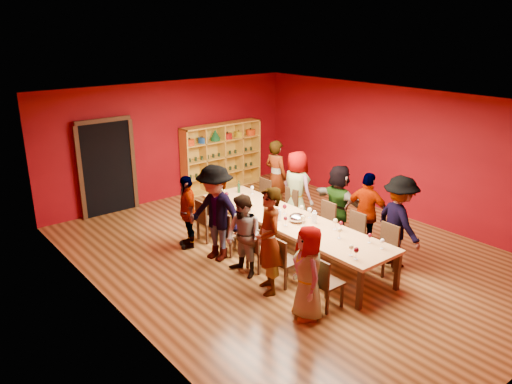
# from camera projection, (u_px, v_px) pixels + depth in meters

# --- Properties ---
(room_shell) EXTENTS (7.10, 9.10, 3.04)m
(room_shell) POSITION_uv_depth(u_px,v_px,m) (291.00, 182.00, 9.40)
(room_shell) COLOR #573317
(room_shell) RESTS_ON ground
(tasting_table) EXTENTS (1.10, 4.50, 0.75)m
(tasting_table) POSITION_uv_depth(u_px,v_px,m) (290.00, 222.00, 9.66)
(tasting_table) COLOR tan
(tasting_table) RESTS_ON ground
(doorway) EXTENTS (1.40, 0.17, 2.30)m
(doorway) POSITION_uv_depth(u_px,v_px,m) (107.00, 168.00, 11.72)
(doorway) COLOR black
(doorway) RESTS_ON ground
(shelving_unit) EXTENTS (2.40, 0.40, 1.80)m
(shelving_unit) POSITION_uv_depth(u_px,v_px,m) (221.00, 153.00, 13.58)
(shelving_unit) COLOR gold
(shelving_unit) RESTS_ON ground
(chair_person_left_0) EXTENTS (0.42, 0.42, 0.89)m
(chair_person_left_0) POSITION_uv_depth(u_px,v_px,m) (324.00, 280.00, 7.86)
(chair_person_left_0) COLOR #331F11
(chair_person_left_0) RESTS_ON ground
(person_left_0) EXTENTS (0.67, 0.84, 1.51)m
(person_left_0) POSITION_uv_depth(u_px,v_px,m) (308.00, 273.00, 7.56)
(person_left_0) COLOR beige
(person_left_0) RESTS_ON ground
(chair_person_left_1) EXTENTS (0.42, 0.42, 0.89)m
(chair_person_left_1) POSITION_uv_depth(u_px,v_px,m) (283.00, 259.00, 8.58)
(chair_person_left_1) COLOR #331F11
(chair_person_left_1) RESTS_ON ground
(person_left_1) EXTENTS (0.72, 0.82, 1.85)m
(person_left_1) POSITION_uv_depth(u_px,v_px,m) (269.00, 241.00, 8.25)
(person_left_1) COLOR beige
(person_left_1) RESTS_ON ground
(chair_person_left_2) EXTENTS (0.42, 0.42, 0.89)m
(chair_person_left_2) POSITION_uv_depth(u_px,v_px,m) (257.00, 245.00, 9.10)
(chair_person_left_2) COLOR #331F11
(chair_person_left_2) RESTS_ON ground
(person_left_2) EXTENTS (0.44, 0.75, 1.51)m
(person_left_2) POSITION_uv_depth(u_px,v_px,m) (244.00, 236.00, 8.84)
(person_left_2) COLOR #151B3B
(person_left_2) RESTS_ON ground
(chair_person_left_3) EXTENTS (0.42, 0.42, 0.89)m
(chair_person_left_3) POSITION_uv_depth(u_px,v_px,m) (229.00, 231.00, 9.74)
(chair_person_left_3) COLOR #331F11
(chair_person_left_3) RESTS_ON ground
(person_left_3) EXTENTS (0.78, 1.30, 1.88)m
(person_left_3) POSITION_uv_depth(u_px,v_px,m) (215.00, 213.00, 9.41)
(person_left_3) COLOR #131634
(person_left_3) RESTS_ON ground
(chair_person_left_4) EXTENTS (0.42, 0.42, 0.89)m
(chair_person_left_4) POSITION_uv_depth(u_px,v_px,m) (206.00, 218.00, 10.35)
(chair_person_left_4) COLOR #331F11
(chair_person_left_4) RESTS_ON ground
(person_left_4) EXTENTS (0.69, 0.97, 1.51)m
(person_left_4) POSITION_uv_depth(u_px,v_px,m) (187.00, 211.00, 10.01)
(person_left_4) COLOR pink
(person_left_4) RESTS_ON ground
(chair_person_right_0) EXTENTS (0.42, 0.42, 0.89)m
(chair_person_right_0) POSITION_uv_depth(u_px,v_px,m) (385.00, 245.00, 9.10)
(chair_person_right_0) COLOR #331F11
(chair_person_right_0) RESTS_ON ground
(person_right_0) EXTENTS (0.79, 1.22, 1.75)m
(person_right_0) POSITION_uv_depth(u_px,v_px,m) (399.00, 222.00, 9.18)
(person_right_0) COLOR #4C4C51
(person_right_0) RESTS_ON ground
(chair_person_right_1) EXTENTS (0.42, 0.42, 0.89)m
(chair_person_right_1) POSITION_uv_depth(u_px,v_px,m) (353.00, 233.00, 9.66)
(chair_person_right_1) COLOR #331F11
(chair_person_right_1) RESTS_ON ground
(person_right_1) EXTENTS (0.66, 1.03, 1.63)m
(person_right_1) POSITION_uv_depth(u_px,v_px,m) (367.00, 213.00, 9.78)
(person_right_1) COLOR #4B4C50
(person_right_1) RESTS_ON ground
(chair_person_right_2) EXTENTS (0.42, 0.42, 0.89)m
(chair_person_right_2) POSITION_uv_depth(u_px,v_px,m) (324.00, 221.00, 10.22)
(chair_person_right_2) COLOR #331F11
(chair_person_right_2) RESTS_ON ground
(person_right_2) EXTENTS (0.44, 1.50, 1.62)m
(person_right_2) POSITION_uv_depth(u_px,v_px,m) (338.00, 202.00, 10.36)
(person_right_2) COLOR #131B34
(person_right_2) RESTS_ON ground
(chair_person_right_3) EXTENTS (0.42, 0.42, 0.89)m
(chair_person_right_3) POSITION_uv_depth(u_px,v_px,m) (288.00, 206.00, 11.04)
(chair_person_right_3) COLOR #331F11
(chair_person_right_3) RESTS_ON ground
(person_right_3) EXTENTS (0.46, 0.84, 1.71)m
(person_right_3) POSITION_uv_depth(u_px,v_px,m) (297.00, 189.00, 11.08)
(person_right_3) COLOR tan
(person_right_3) RESTS_ON ground
(chair_person_right_4) EXTENTS (0.42, 0.42, 0.89)m
(chair_person_right_4) POSITION_uv_depth(u_px,v_px,m) (262.00, 196.00, 11.72)
(chair_person_right_4) COLOR #331F11
(chair_person_right_4) RESTS_ON ground
(person_right_4) EXTENTS (0.53, 0.69, 1.77)m
(person_right_4) POSITION_uv_depth(u_px,v_px,m) (276.00, 177.00, 11.85)
(person_right_4) COLOR pink
(person_right_4) RESTS_ON ground
(wine_glass_0) EXTENTS (0.07, 0.07, 0.19)m
(wine_glass_0) POSITION_uv_depth(u_px,v_px,m) (382.00, 241.00, 8.33)
(wine_glass_0) COLOR white
(wine_glass_0) RESTS_ON tasting_table
(wine_glass_1) EXTENTS (0.08, 0.08, 0.20)m
(wine_glass_1) POSITION_uv_depth(u_px,v_px,m) (351.00, 248.00, 8.08)
(wine_glass_1) COLOR white
(wine_glass_1) RESTS_ON tasting_table
(wine_glass_2) EXTENTS (0.09, 0.09, 0.21)m
(wine_glass_2) POSITION_uv_depth(u_px,v_px,m) (302.00, 208.00, 9.78)
(wine_glass_2) COLOR white
(wine_glass_2) RESTS_ON tasting_table
(wine_glass_3) EXTENTS (0.08, 0.08, 0.19)m
(wine_glass_3) POSITION_uv_depth(u_px,v_px,m) (253.00, 205.00, 9.98)
(wine_glass_3) COLOR white
(wine_glass_3) RESTS_ON tasting_table
(wine_glass_4) EXTENTS (0.07, 0.07, 0.18)m
(wine_glass_4) POSITION_uv_depth(u_px,v_px,m) (272.00, 196.00, 10.52)
(wine_glass_4) COLOR white
(wine_glass_4) RESTS_ON tasting_table
(wine_glass_5) EXTENTS (0.08, 0.08, 0.19)m
(wine_glass_5) POSITION_uv_depth(u_px,v_px,m) (252.00, 188.00, 11.02)
(wine_glass_5) COLOR white
(wine_glass_5) RESTS_ON tasting_table
(wine_glass_6) EXTENTS (0.09, 0.09, 0.21)m
(wine_glass_6) POSITION_uv_depth(u_px,v_px,m) (356.00, 251.00, 7.95)
(wine_glass_6) COLOR white
(wine_glass_6) RESTS_ON tasting_table
(wine_glass_7) EXTENTS (0.07, 0.07, 0.18)m
(wine_glass_7) POSITION_uv_depth(u_px,v_px,m) (341.00, 224.00, 9.07)
(wine_glass_7) COLOR white
(wine_glass_7) RESTS_ON tasting_table
(wine_glass_8) EXTENTS (0.08, 0.08, 0.20)m
(wine_glass_8) POSITION_uv_depth(u_px,v_px,m) (242.00, 196.00, 10.48)
(wine_glass_8) COLOR white
(wine_glass_8) RESTS_ON tasting_table
(wine_glass_9) EXTENTS (0.08, 0.08, 0.21)m
(wine_glass_9) POSITION_uv_depth(u_px,v_px,m) (285.00, 207.00, 9.84)
(wine_glass_9) COLOR white
(wine_glass_9) RESTS_ON tasting_table
(wine_glass_10) EXTENTS (0.09, 0.09, 0.22)m
(wine_glass_10) POSITION_uv_depth(u_px,v_px,m) (310.00, 210.00, 9.64)
(wine_glass_10) COLOR white
(wine_glass_10) RESTS_ON tasting_table
(wine_glass_11) EXTENTS (0.08, 0.08, 0.20)m
(wine_glass_11) POSITION_uv_depth(u_px,v_px,m) (227.00, 194.00, 10.57)
(wine_glass_11) COLOR white
(wine_glass_11) RESTS_ON tasting_table
(wine_glass_12) EXTENTS (0.08, 0.08, 0.21)m
(wine_glass_12) POSITION_uv_depth(u_px,v_px,m) (340.00, 230.00, 8.73)
(wine_glass_12) COLOR white
(wine_glass_12) RESTS_ON tasting_table
(wine_glass_13) EXTENTS (0.08, 0.08, 0.19)m
(wine_glass_13) POSITION_uv_depth(u_px,v_px,m) (314.00, 230.00, 8.76)
(wine_glass_13) COLOR white
(wine_glass_13) RESTS_ON tasting_table
(wine_glass_14) EXTENTS (0.09, 0.09, 0.22)m
(wine_glass_14) POSITION_uv_depth(u_px,v_px,m) (335.00, 221.00, 9.11)
(wine_glass_14) COLOR white
(wine_glass_14) RESTS_ON tasting_table
(wine_glass_15) EXTENTS (0.08, 0.08, 0.19)m
(wine_glass_15) POSITION_uv_depth(u_px,v_px,m) (274.00, 213.00, 9.54)
(wine_glass_15) COLOR white
(wine_glass_15) RESTS_ON tasting_table
(wine_glass_16) EXTENTS (0.09, 0.09, 0.21)m
(wine_glass_16) POSITION_uv_depth(u_px,v_px,m) (250.00, 203.00, 10.07)
(wine_glass_16) COLOR white
(wine_glass_16) RESTS_ON tasting_table
(wine_glass_17) EXTENTS (0.09, 0.09, 0.21)m
(wine_glass_17) POSITION_uv_depth(u_px,v_px,m) (315.00, 233.00, 8.61)
(wine_glass_17) COLOR white
(wine_glass_17) RESTS_ON tasting_table
(wine_glass_18) EXTENTS (0.07, 0.07, 0.19)m
(wine_glass_18) POSITION_uv_depth(u_px,v_px,m) (285.00, 219.00, 9.29)
(wine_glass_18) COLOR white
(wine_glass_18) RESTS_ON tasting_table
(wine_glass_19) EXTENTS (0.09, 0.09, 0.21)m
(wine_glass_19) POSITION_uv_depth(u_px,v_px,m) (303.00, 218.00, 9.28)
(wine_glass_19) COLOR white
(wine_glass_19) RESTS_ON tasting_table
(wine_glass_20) EXTENTS (0.07, 0.07, 0.18)m
(wine_glass_20) POSITION_uv_depth(u_px,v_px,m) (370.00, 236.00, 8.55)
(wine_glass_20) COLOR white
(wine_glass_20) RESTS_ON tasting_table
(wine_glass_21) EXTENTS (0.08, 0.08, 0.21)m
(wine_glass_21) POSITION_uv_depth(u_px,v_px,m) (223.00, 190.00, 10.80)
(wine_glass_21) COLOR white
(wine_glass_21) RESTS_ON tasting_table
(spittoon_bowl) EXTENTS (0.32, 0.32, 0.18)m
(spittoon_bowl) POSITION_uv_depth(u_px,v_px,m) (297.00, 218.00, 9.49)
(spittoon_bowl) COLOR silver
(spittoon_bowl) RESTS_ON tasting_table
(carafe_a) EXTENTS (0.12, 0.12, 0.24)m
(carafe_a) POSITION_uv_depth(u_px,v_px,m) (279.00, 215.00, 9.57)
(carafe_a) COLOR white
(carafe_a) RESTS_ON tasting_table
(carafe_b) EXTENTS (0.13, 0.13, 0.25)m
(carafe_b) POSITION_uv_depth(u_px,v_px,m) (314.00, 218.00, 9.41)
(carafe_b) COLOR white
(carafe_b) RESTS_ON tasting_table
(wine_bottle) EXTENTS (0.09, 0.09, 0.28)m
(wine_bottle) POSITION_uv_depth(u_px,v_px,m) (239.00, 188.00, 11.11)
(wine_bottle) COLOR #13351A
(wine_bottle) RESTS_ON tasting_table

